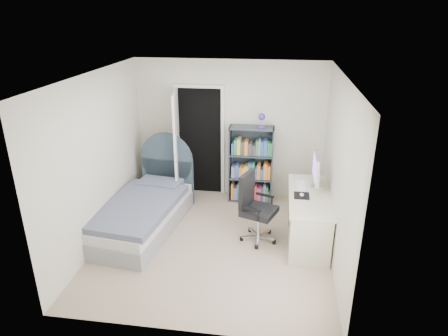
# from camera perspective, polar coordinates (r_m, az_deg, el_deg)

# --- Properties ---
(room_shell) EXTENTS (3.50, 3.70, 2.60)m
(room_shell) POSITION_cam_1_polar(r_m,az_deg,el_deg) (5.58, -1.61, 0.27)
(room_shell) COLOR gray
(room_shell) RESTS_ON ground
(door) EXTENTS (0.92, 0.82, 2.06)m
(door) POSITION_cam_1_polar(r_m,az_deg,el_deg) (7.20, -5.58, 3.42)
(door) COLOR black
(door) RESTS_ON ground
(bed) EXTENTS (1.25, 2.23, 1.31)m
(bed) POSITION_cam_1_polar(r_m,az_deg,el_deg) (6.54, -11.29, -5.96)
(bed) COLOR gray
(bed) RESTS_ON ground
(nightstand) EXTENTS (0.36, 0.36, 0.54)m
(nightstand) POSITION_cam_1_polar(r_m,az_deg,el_deg) (7.62, -8.94, -1.17)
(nightstand) COLOR tan
(nightstand) RESTS_ON ground
(floor_lamp) EXTENTS (0.18, 0.18, 1.24)m
(floor_lamp) POSITION_cam_1_polar(r_m,az_deg,el_deg) (7.47, -6.62, -0.24)
(floor_lamp) COLOR silver
(floor_lamp) RESTS_ON ground
(bookcase) EXTENTS (0.78, 0.33, 1.65)m
(bookcase) POSITION_cam_1_polar(r_m,az_deg,el_deg) (7.18, 3.96, 0.03)
(bookcase) COLOR #36414A
(bookcase) RESTS_ON ground
(desk) EXTENTS (0.61, 1.53, 1.26)m
(desk) POSITION_cam_1_polar(r_m,az_deg,el_deg) (6.19, 11.95, -6.53)
(desk) COLOR beige
(desk) RESTS_ON ground
(office_chair) EXTENTS (0.61, 0.61, 1.06)m
(office_chair) POSITION_cam_1_polar(r_m,az_deg,el_deg) (5.99, 4.32, -5.17)
(office_chair) COLOR silver
(office_chair) RESTS_ON ground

